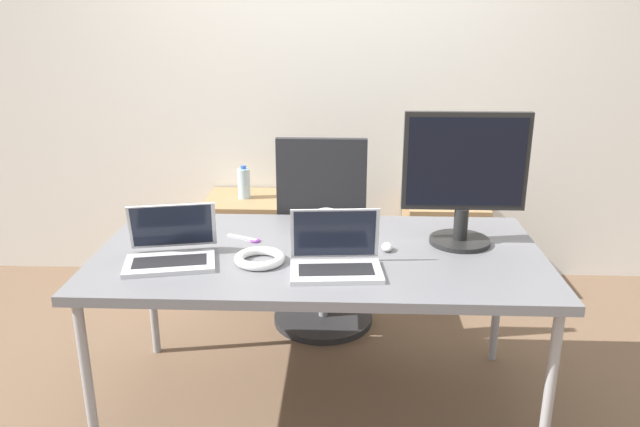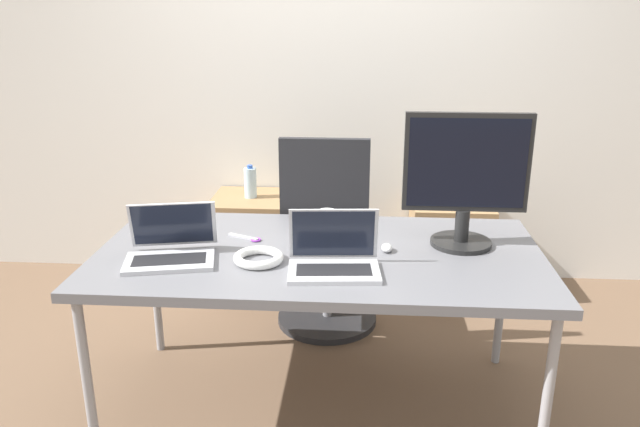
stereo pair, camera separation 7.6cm
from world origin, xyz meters
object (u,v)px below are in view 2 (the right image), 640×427
Objects in this scene: monitor at (466,179)px; coffee_cup_white at (303,228)px; office_chair at (327,256)px; laptop_left at (334,259)px; cabinet_left at (252,242)px; water_bottle at (250,182)px; cabinet_right at (449,247)px; coffee_cup_brown at (327,223)px; laptop_right at (171,248)px; mouse at (387,248)px; cable_coil at (258,258)px.

coffee_cup_white is at bearing 177.77° from monitor.
office_chair reaches higher than laptop_left.
coffee_cup_white is at bearing -68.51° from cabinet_left.
coffee_cup_white is (0.43, -1.10, 0.11)m from water_bottle.
monitor is at bearing -95.96° from cabinet_right.
laptop_right is at bearing -152.94° from coffee_cup_brown.
laptop_left reaches higher than mouse.
water_bottle is at bearing 134.74° from monitor.
water_bottle is 1.55m from laptop_left.
cable_coil is at bearing -163.43° from monitor.
mouse is at bearing -19.04° from coffee_cup_white.
monitor reaches higher than laptop_left.
office_chair is at bearing -143.91° from cabinet_right.
laptop_left is 1.82× the size of cable_coil.
cabinet_left is 1.29m from coffee_cup_brown.
laptop_right is at bearing -93.12° from water_bottle.
coffee_cup_brown is at bearing -86.35° from office_chair.
monitor reaches higher than cabinet_left.
office_chair is 9.35× the size of coffee_cup_brown.
coffee_cup_brown is 0.41m from cable_coil.
water_bottle is (-0.50, 0.53, 0.25)m from office_chair.
monitor is at bearing -44.05° from office_chair.
laptop_right is 0.58m from coffee_cup_white.
monitor is (0.53, 0.31, 0.24)m from laptop_left.
office_chair is 1.08m from laptop_right.
coffee_cup_white is (-0.07, -0.56, 0.36)m from office_chair.
cabinet_left is 1.28m from coffee_cup_white.
mouse is (0.80, -1.22, 0.47)m from cabinet_left.
laptop_left is 0.94× the size of laptop_right.
mouse is (0.29, -0.69, 0.33)m from office_chair.
coffee_cup_white is (0.43, -1.10, 0.50)m from cabinet_left.
laptop_right is (-0.07, -1.37, 0.50)m from cabinet_left.
cable_coil is (-0.26, -0.31, -0.04)m from coffee_cup_brown.
cable_coil is at bearing -78.42° from cabinet_left.
laptop_right is at bearing -133.65° from cabinet_right.
office_chair is at bearing 135.95° from monitor.
water_bottle is 2.93× the size of mouse.
cabinet_right is at bearing 53.86° from coffee_cup_white.
cabinet_right is 1.04× the size of monitor.
mouse is 0.31m from coffee_cup_brown.
monitor is 0.63m from coffee_cup_brown.
coffee_cup_brown is (-0.69, -1.06, 0.51)m from cabinet_right.
cabinet_right is 1.96m from laptop_right.
cabinet_right is 4.95× the size of coffee_cup_brown.
monitor reaches higher than cabinet_right.
cable_coil is at bearing 168.84° from laptop_left.
water_bottle is 1.38m from laptop_right.
cable_coil is at bearing -0.17° from laptop_right.
office_chair is 0.78m from water_bottle.
laptop_left is at bearing -67.76° from cabinet_left.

